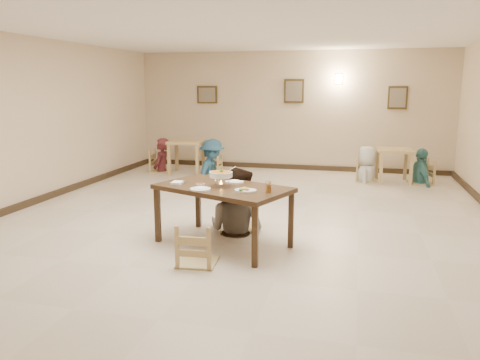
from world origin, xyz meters
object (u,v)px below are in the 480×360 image
(drink_glass, at_px, (268,187))
(bg_table_left, at_px, (186,146))
(bg_chair_ll, at_px, (161,151))
(bg_diner_c, at_px, (368,146))
(bg_chair_lr, at_px, (212,157))
(main_diner, at_px, (236,167))
(bg_diner_b, at_px, (212,139))
(chair_far, at_px, (238,194))
(bg_diner_d, at_px, (423,148))
(curry_warmer, at_px, (221,175))
(bg_chair_rl, at_px, (367,161))
(bg_diner_a, at_px, (161,138))
(main_table, at_px, (223,192))
(bg_table_right, at_px, (394,155))
(bg_chair_rr, at_px, (422,161))
(chair_near, at_px, (197,225))

(drink_glass, distance_m, bg_table_left, 5.97)
(bg_chair_ll, bearing_deg, bg_diner_c, -95.87)
(bg_chair_lr, bearing_deg, main_diner, 21.34)
(bg_diner_b, bearing_deg, bg_diner_c, -81.94)
(chair_far, relative_size, bg_diner_c, 0.68)
(bg_chair_ll, distance_m, bg_diner_c, 4.99)
(main_diner, relative_size, bg_diner_d, 1.22)
(curry_warmer, bearing_deg, bg_diner_d, 57.98)
(bg_chair_rl, bearing_deg, bg_diner_a, 95.29)
(main_table, bearing_deg, bg_diner_c, 90.12)
(chair_far, xyz_separation_m, bg_table_right, (2.51, 4.26, 0.07))
(bg_chair_rr, bearing_deg, bg_diner_a, -103.21)
(chair_near, relative_size, bg_chair_rl, 1.05)
(chair_far, distance_m, bg_table_right, 4.94)
(drink_glass, bearing_deg, bg_diner_a, 125.66)
(main_table, bearing_deg, chair_near, -76.97)
(chair_far, height_order, bg_table_left, chair_far)
(curry_warmer, bearing_deg, bg_diner_b, 108.76)
(chair_near, relative_size, drink_glass, 6.89)
(curry_warmer, relative_size, bg_chair_rr, 0.33)
(drink_glass, bearing_deg, main_table, 161.00)
(chair_near, height_order, bg_diner_d, bg_diner_d)
(bg_chair_lr, height_order, bg_diner_d, bg_diner_d)
(chair_far, distance_m, bg_chair_rr, 5.23)
(chair_far, relative_size, main_diner, 0.56)
(bg_diner_a, distance_m, bg_diner_d, 6.14)
(bg_table_left, relative_size, bg_chair_ll, 0.84)
(bg_table_left, relative_size, bg_table_right, 1.10)
(bg_table_left, distance_m, bg_diner_b, 0.70)
(chair_far, height_order, bg_diner_c, bg_diner_c)
(bg_chair_ll, height_order, bg_chair_lr, bg_chair_ll)
(main_table, height_order, bg_diner_b, bg_diner_b)
(main_table, xyz_separation_m, drink_glass, (0.66, -0.23, 0.15))
(curry_warmer, distance_m, bg_chair_rr, 5.91)
(chair_far, bearing_deg, bg_chair_rr, 44.80)
(curry_warmer, relative_size, bg_diner_a, 0.20)
(bg_table_right, distance_m, bg_chair_rl, 0.60)
(chair_near, height_order, bg_chair_rr, bg_chair_rr)
(chair_far, distance_m, drink_glass, 1.22)
(chair_far, bearing_deg, drink_glass, -66.05)
(main_diner, distance_m, bg_table_left, 4.91)
(bg_chair_ll, xyz_separation_m, bg_diner_d, (6.14, 0.06, 0.25))
(bg_diner_a, bearing_deg, bg_chair_ll, 177.94)
(bg_diner_b, bearing_deg, bg_diner_d, -82.23)
(chair_far, distance_m, main_diner, 0.44)
(main_table, height_order, bg_chair_rl, bg_chair_rl)
(main_diner, xyz_separation_m, bg_table_right, (2.51, 4.38, -0.35))
(bg_chair_ll, bearing_deg, curry_warmer, -155.25)
(bg_chair_rl, distance_m, bg_chair_rr, 1.15)
(bg_table_right, xyz_separation_m, bg_diner_a, (-5.56, -0.10, 0.24))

